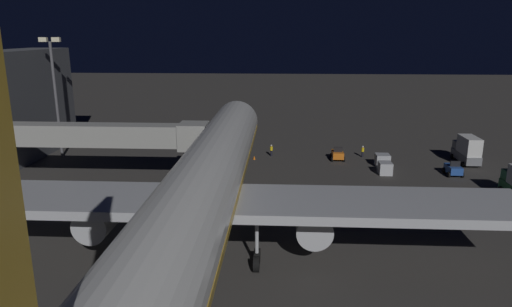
{
  "coord_description": "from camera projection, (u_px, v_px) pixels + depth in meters",
  "views": [
    {
      "loc": [
        -5.88,
        43.69,
        17.23
      ],
      "look_at": [
        -3.0,
        -8.52,
        3.5
      ],
      "focal_mm": 32.22,
      "sensor_mm": 36.0,
      "label": 1
    }
  ],
  "objects": [
    {
      "name": "ground_crew_marshaller_fwd",
      "position": [
        363.0,
        151.0,
        65.64
      ],
      "size": [
        0.4,
        0.4,
        1.67
      ],
      "color": "black",
      "rests_on": "ground_plane"
    },
    {
      "name": "ground_plane",
      "position": [
        222.0,
        207.0,
        46.88
      ],
      "size": [
        320.0,
        320.0,
        0.0
      ],
      "primitive_type": "plane",
      "color": "#383533"
    },
    {
      "name": "baggage_container_mid_row",
      "position": [
        385.0,
        168.0,
        57.78
      ],
      "size": [
        1.59,
        1.85,
        1.53
      ],
      "primitive_type": "cube",
      "color": "#B7BABF",
      "rests_on": "ground_plane"
    },
    {
      "name": "jet_bridge",
      "position": [
        118.0,
        135.0,
        53.09
      ],
      "size": [
        24.27,
        3.4,
        7.3
      ],
      "color": "#9E9E99",
      "rests_on": "ground_plane"
    },
    {
      "name": "traffic_cone_nose_port",
      "position": [
        254.0,
        158.0,
        64.58
      ],
      "size": [
        0.36,
        0.36,
        0.55
      ],
      "primitive_type": "cone",
      "color": "orange",
      "rests_on": "ground_plane"
    },
    {
      "name": "pushback_tug",
      "position": [
        338.0,
        154.0,
        64.24
      ],
      "size": [
        1.86,
        2.58,
        1.95
      ],
      "color": "orange",
      "rests_on": "ground_plane"
    },
    {
      "name": "airliner_at_gate",
      "position": [
        200.0,
        195.0,
        33.76
      ],
      "size": [
        48.66,
        63.51,
        20.47
      ],
      "color": "silver",
      "rests_on": "ground_plane"
    },
    {
      "name": "ground_crew_by_belt_loader",
      "position": [
        271.0,
        150.0,
        66.14
      ],
      "size": [
        0.4,
        0.4,
        1.71
      ],
      "color": "black",
      "rests_on": "ground_plane"
    },
    {
      "name": "traffic_cone_nose_starboard",
      "position": [
        223.0,
        157.0,
        64.82
      ],
      "size": [
        0.36,
        0.36,
        0.55
      ],
      "primitive_type": "cone",
      "color": "orange",
      "rests_on": "ground_plane"
    },
    {
      "name": "baggage_tug_spare",
      "position": [
        453.0,
        169.0,
        57.29
      ],
      "size": [
        1.86,
        2.7,
        1.95
      ],
      "color": "#234C9E",
      "rests_on": "ground_plane"
    },
    {
      "name": "apron_floodlight_mast",
      "position": [
        55.0,
        89.0,
        63.63
      ],
      "size": [
        2.9,
        0.5,
        16.7
      ],
      "color": "#59595E",
      "rests_on": "ground_plane"
    },
    {
      "name": "ops_van",
      "position": [
        467.0,
        150.0,
        62.39
      ],
      "size": [
        2.36,
        5.89,
        3.8
      ],
      "color": "slate",
      "rests_on": "ground_plane"
    },
    {
      "name": "baggage_container_near_belt",
      "position": [
        382.0,
        160.0,
        61.26
      ],
      "size": [
        1.8,
        1.87,
        1.62
      ],
      "primitive_type": "cube",
      "color": "#B7BABF",
      "rests_on": "ground_plane"
    }
  ]
}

